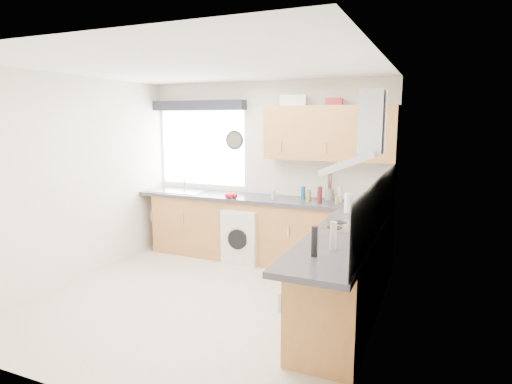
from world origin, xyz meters
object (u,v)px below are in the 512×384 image
at_px(extractor_hood, 363,141).
at_px(upper_cabinets, 329,133).
at_px(oven, 347,274).
at_px(washing_machine, 245,235).

xyz_separation_m(extractor_hood, upper_cabinets, (-0.65, 1.33, 0.03)).
height_order(extractor_hood, upper_cabinets, upper_cabinets).
bearing_deg(oven, upper_cabinets, 112.54).
distance_m(extractor_hood, washing_machine, 2.49).
distance_m(oven, washing_machine, 1.98).
relative_size(extractor_hood, upper_cabinets, 0.46).
xyz_separation_m(oven, washing_machine, (-1.65, 1.10, -0.05)).
height_order(oven, extractor_hood, extractor_hood).
bearing_deg(oven, extractor_hood, -0.00).
bearing_deg(upper_cabinets, extractor_hood, -63.87).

